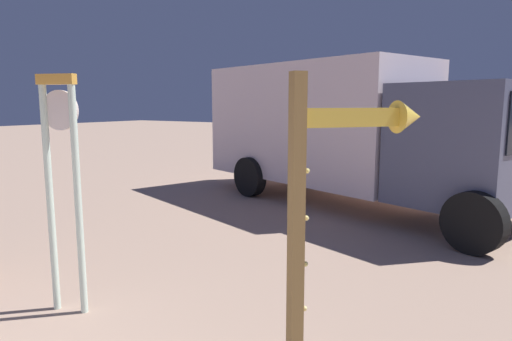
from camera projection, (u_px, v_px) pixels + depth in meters
standing_clock at (63, 172)px, 4.42m from camera, size 0.41×0.21×2.40m
arrow_sign at (341, 179)px, 3.33m from camera, size 0.82×0.97×2.34m
box_truck_near at (342, 127)px, 9.47m from camera, size 7.53×4.54×2.95m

